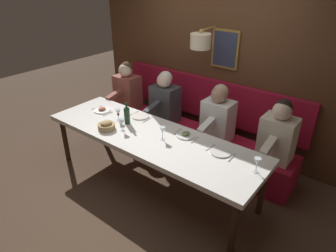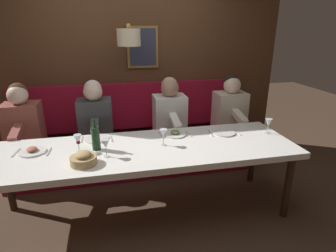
% 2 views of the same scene
% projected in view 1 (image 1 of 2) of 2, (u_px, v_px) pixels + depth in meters
% --- Properties ---
extents(ground_plane, '(12.00, 12.00, 0.00)m').
position_uv_depth(ground_plane, '(152.00, 183.00, 4.04)').
color(ground_plane, '#4C3828').
extents(dining_table, '(0.90, 2.92, 0.74)m').
position_uv_depth(dining_table, '(150.00, 139.00, 3.73)').
color(dining_table, white).
rests_on(dining_table, ground_plane).
extents(banquette_bench, '(0.52, 3.12, 0.45)m').
position_uv_depth(banquette_bench, '(190.00, 142.00, 4.56)').
color(banquette_bench, maroon).
rests_on(banquette_bench, ground_plane).
extents(back_wall_panel, '(0.59, 4.32, 2.90)m').
position_uv_depth(back_wall_panel, '(214.00, 60.00, 4.43)').
color(back_wall_panel, '#51331E').
rests_on(back_wall_panel, ground_plane).
extents(diner_nearest, '(0.60, 0.40, 0.79)m').
position_uv_depth(diner_nearest, '(278.00, 133.00, 3.59)').
color(diner_nearest, beige).
rests_on(diner_nearest, banquette_bench).
extents(diner_near, '(0.60, 0.40, 0.79)m').
position_uv_depth(diner_near, '(218.00, 115.00, 4.03)').
color(diner_near, white).
rests_on(diner_near, banquette_bench).
extents(diner_middle, '(0.60, 0.40, 0.79)m').
position_uv_depth(diner_middle, '(165.00, 99.00, 4.54)').
color(diner_middle, '#3D3D42').
rests_on(diner_middle, banquette_bench).
extents(diner_far, '(0.60, 0.40, 0.79)m').
position_uv_depth(diner_far, '(127.00, 87.00, 4.98)').
color(diner_far, '#934C42').
rests_on(diner_far, banquette_bench).
extents(place_setting_0, '(0.24, 0.32, 0.05)m').
position_uv_depth(place_setting_0, '(102.00, 110.00, 4.32)').
color(place_setting_0, white).
rests_on(place_setting_0, dining_table).
extents(place_setting_1, '(0.24, 0.32, 0.01)m').
position_uv_depth(place_setting_1, '(221.00, 152.00, 3.34)').
color(place_setting_1, silver).
rests_on(place_setting_1, dining_table).
extents(place_setting_2, '(0.24, 0.31, 0.01)m').
position_uv_depth(place_setting_2, '(140.00, 116.00, 4.15)').
color(place_setting_2, silver).
rests_on(place_setting_2, dining_table).
extents(place_setting_3, '(0.24, 0.32, 0.05)m').
position_uv_depth(place_setting_3, '(186.00, 135.00, 3.67)').
color(place_setting_3, white).
rests_on(place_setting_3, dining_table).
extents(wine_glass_0, '(0.07, 0.07, 0.16)m').
position_uv_depth(wine_glass_0, '(118.00, 113.00, 4.00)').
color(wine_glass_0, silver).
rests_on(wine_glass_0, dining_table).
extents(wine_glass_1, '(0.07, 0.07, 0.16)m').
position_uv_depth(wine_glass_1, '(122.00, 122.00, 3.75)').
color(wine_glass_1, silver).
rests_on(wine_glass_1, dining_table).
extents(wine_glass_2, '(0.07, 0.07, 0.16)m').
position_uv_depth(wine_glass_2, '(257.00, 162.00, 2.97)').
color(wine_glass_2, silver).
rests_on(wine_glass_2, dining_table).
extents(wine_glass_3, '(0.07, 0.07, 0.16)m').
position_uv_depth(wine_glass_3, '(162.00, 131.00, 3.55)').
color(wine_glass_3, silver).
rests_on(wine_glass_3, dining_table).
extents(wine_bottle, '(0.08, 0.08, 0.30)m').
position_uv_depth(wine_bottle, '(127.00, 115.00, 3.92)').
color(wine_bottle, '#19381E').
rests_on(wine_bottle, dining_table).
extents(bread_bowl, '(0.22, 0.22, 0.12)m').
position_uv_depth(bread_bowl, '(106.00, 126.00, 3.81)').
color(bread_bowl, tan).
rests_on(bread_bowl, dining_table).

